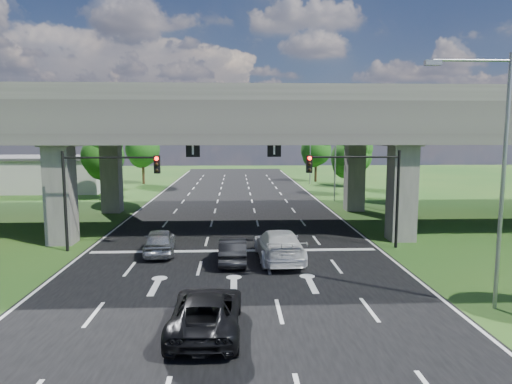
{
  "coord_description": "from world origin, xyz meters",
  "views": [
    {
      "loc": [
        0.12,
        -23.17,
        6.93
      ],
      "look_at": [
        1.46,
        6.84,
        3.15
      ],
      "focal_mm": 32.0,
      "sensor_mm": 36.0,
      "label": 1
    }
  ],
  "objects": [
    {
      "name": "tree_left_mid",
      "position": [
        -16.95,
        34.0,
        4.17
      ],
      "size": [
        3.91,
        3.9,
        6.76
      ],
      "color": "black",
      "rests_on": "ground"
    },
    {
      "name": "streetlight_far",
      "position": [
        10.1,
        24.0,
        5.85
      ],
      "size": [
        3.38,
        0.25,
        10.0
      ],
      "color": "gray",
      "rests_on": "ground"
    },
    {
      "name": "tree_right_far",
      "position": [
        12.05,
        44.0,
        4.82
      ],
      "size": [
        4.5,
        4.5,
        7.8
      ],
      "color": "black",
      "rests_on": "ground"
    },
    {
      "name": "road",
      "position": [
        0.0,
        10.0,
        0.01
      ],
      "size": [
        18.0,
        120.0,
        0.03
      ],
      "primitive_type": "cube",
      "color": "black",
      "rests_on": "ground"
    },
    {
      "name": "signal_left",
      "position": [
        -7.82,
        3.94,
        4.19
      ],
      "size": [
        5.76,
        0.54,
        6.0
      ],
      "color": "black",
      "rests_on": "ground"
    },
    {
      "name": "car_white",
      "position": [
        2.48,
        1.35,
        0.88
      ],
      "size": [
        2.68,
        5.97,
        1.7
      ],
      "primitive_type": "imported",
      "rotation": [
        0.0,
        0.0,
        3.19
      ],
      "color": "silver",
      "rests_on": "road"
    },
    {
      "name": "car_trailing",
      "position": [
        -0.94,
        -7.76,
        0.75
      ],
      "size": [
        2.52,
        5.25,
        1.44
      ],
      "primitive_type": "imported",
      "rotation": [
        0.0,
        0.0,
        3.12
      ],
      "color": "black",
      "rests_on": "road"
    },
    {
      "name": "car_dark",
      "position": [
        -0.07,
        0.95,
        0.71
      ],
      "size": [
        1.45,
        4.15,
        1.37
      ],
      "primitive_type": "imported",
      "rotation": [
        0.0,
        0.0,
        3.14
      ],
      "color": "black",
      "rests_on": "road"
    },
    {
      "name": "car_silver",
      "position": [
        -4.33,
        3.0,
        0.77
      ],
      "size": [
        2.17,
        4.5,
        1.48
      ],
      "primitive_type": "imported",
      "rotation": [
        0.0,
        0.0,
        3.24
      ],
      "color": "#999DA0",
      "rests_on": "road"
    },
    {
      "name": "tree_left_near",
      "position": [
        -13.95,
        26.0,
        4.82
      ],
      "size": [
        4.5,
        4.5,
        7.8
      ],
      "color": "black",
      "rests_on": "ground"
    },
    {
      "name": "overpass",
      "position": [
        0.0,
        12.0,
        7.92
      ],
      "size": [
        80.0,
        15.0,
        10.0
      ],
      "color": "#34312F",
      "rests_on": "ground"
    },
    {
      "name": "streetlight_near",
      "position": [
        10.1,
        -6.0,
        5.85
      ],
      "size": [
        3.38,
        0.25,
        10.0
      ],
      "color": "gray",
      "rests_on": "ground"
    },
    {
      "name": "ground",
      "position": [
        0.0,
        0.0,
        0.0
      ],
      "size": [
        160.0,
        160.0,
        0.0
      ],
      "primitive_type": "plane",
      "color": "#204E19",
      "rests_on": "ground"
    },
    {
      "name": "signal_right",
      "position": [
        7.82,
        3.94,
        4.19
      ],
      "size": [
        5.76,
        0.54,
        6.0
      ],
      "color": "black",
      "rests_on": "ground"
    },
    {
      "name": "warehouse",
      "position": [
        -26.0,
        35.0,
        2.0
      ],
      "size": [
        20.0,
        10.0,
        4.0
      ],
      "primitive_type": "cube",
      "color": "#9E9E99",
      "rests_on": "ground"
    },
    {
      "name": "tree_right_mid",
      "position": [
        16.05,
        36.0,
        4.17
      ],
      "size": [
        3.91,
        3.9,
        6.76
      ],
      "color": "black",
      "rests_on": "ground"
    },
    {
      "name": "streetlight_beyond",
      "position": [
        10.1,
        40.0,
        5.85
      ],
      "size": [
        3.38,
        0.25,
        10.0
      ],
      "color": "gray",
      "rests_on": "ground"
    },
    {
      "name": "tree_right_near",
      "position": [
        13.05,
        28.0,
        4.5
      ],
      "size": [
        4.2,
        4.2,
        7.28
      ],
      "color": "black",
      "rests_on": "ground"
    },
    {
      "name": "tree_left_far",
      "position": [
        -12.95,
        42.0,
        5.14
      ],
      "size": [
        4.8,
        4.8,
        8.32
      ],
      "color": "black",
      "rests_on": "ground"
    }
  ]
}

